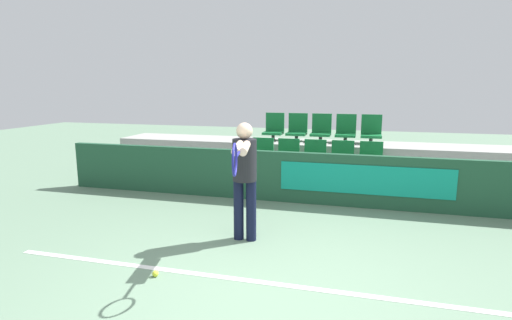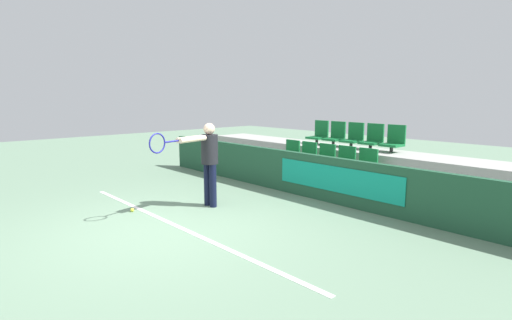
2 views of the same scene
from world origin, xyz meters
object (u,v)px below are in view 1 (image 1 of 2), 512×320
object	(u,v)px
stadium_chair_4	(371,160)
stadium_chair_5	(274,128)
tennis_player	(244,171)
stadium_chair_9	(371,131)
stadium_chair_0	(262,155)
stadium_chair_6	(297,129)
stadium_chair_2	(314,158)
stadium_chair_1	(288,157)
tennis_ball	(155,274)
stadium_chair_8	(346,130)
stadium_chair_3	(342,159)
stadium_chair_7	(321,130)

from	to	relation	value
stadium_chair_4	stadium_chair_5	distance (m)	2.30
tennis_player	stadium_chair_5	bearing A→B (deg)	84.68
stadium_chair_4	stadium_chair_9	distance (m)	1.12
stadium_chair_0	stadium_chair_6	xyz separation A→B (m)	(0.50, 1.04, 0.41)
stadium_chair_0	stadium_chair_2	bearing A→B (deg)	0.00
stadium_chair_1	stadium_chair_9	size ratio (longest dim) A/B	1.00
tennis_player	tennis_ball	bearing A→B (deg)	-130.62
stadium_chair_2	stadium_chair_8	world-z (taller)	stadium_chair_8
stadium_chair_0	stadium_chair_3	size ratio (longest dim) A/B	1.00
stadium_chair_6	stadium_chair_8	world-z (taller)	same
stadium_chair_2	tennis_player	xyz separation A→B (m)	(-0.55, -2.65, 0.28)
stadium_chair_1	tennis_ball	world-z (taller)	stadium_chair_1
stadium_chair_0	tennis_ball	distance (m)	3.86
stadium_chair_8	stadium_chair_9	distance (m)	0.50
stadium_chair_9	tennis_player	xyz separation A→B (m)	(-1.56, -3.70, -0.13)
stadium_chair_5	stadium_chair_7	size ratio (longest dim) A/B	1.00
stadium_chair_0	stadium_chair_4	xyz separation A→B (m)	(2.00, 0.00, 0.00)
stadium_chair_0	stadium_chair_4	bearing A→B (deg)	0.00
stadium_chair_4	tennis_ball	size ratio (longest dim) A/B	8.67
stadium_chair_3	tennis_player	world-z (taller)	tennis_player
tennis_ball	stadium_chair_6	bearing A→B (deg)	82.06
stadium_chair_0	stadium_chair_7	size ratio (longest dim) A/B	1.00
stadium_chair_0	stadium_chair_6	size ratio (longest dim) A/B	1.00
stadium_chair_5	stadium_chair_7	world-z (taller)	same
tennis_ball	stadium_chair_5	bearing A→B (deg)	87.92
stadium_chair_8	tennis_ball	world-z (taller)	stadium_chair_8
stadium_chair_1	stadium_chair_6	bearing A→B (deg)	90.00
stadium_chair_0	tennis_player	size ratio (longest dim) A/B	0.38
stadium_chair_9	stadium_chair_1	bearing A→B (deg)	-145.22
stadium_chair_5	stadium_chair_7	xyz separation A→B (m)	(1.00, 0.00, 0.00)
stadium_chair_9	stadium_chair_8	bearing A→B (deg)	180.00
stadium_chair_7	tennis_ball	xyz separation A→B (m)	(-1.18, -4.85, -1.03)
stadium_chair_5	stadium_chair_8	world-z (taller)	same
stadium_chair_0	tennis_ball	size ratio (longest dim) A/B	8.67
stadium_chair_2	tennis_player	distance (m)	2.72
stadium_chair_7	tennis_player	bearing A→B (deg)	-98.51
stadium_chair_3	stadium_chair_4	size ratio (longest dim) A/B	1.00
stadium_chair_5	stadium_chair_9	size ratio (longest dim) A/B	1.00
stadium_chair_0	tennis_ball	xyz separation A→B (m)	(-0.18, -3.81, -0.62)
stadium_chair_2	stadium_chair_6	size ratio (longest dim) A/B	1.00
stadium_chair_4	stadium_chair_5	size ratio (longest dim) A/B	1.00
tennis_player	stadium_chair_9	bearing A→B (deg)	54.93
stadium_chair_3	tennis_player	distance (m)	2.87
stadium_chair_1	stadium_chair_6	distance (m)	1.12
stadium_chair_9	tennis_ball	bearing A→B (deg)	-114.19
stadium_chair_8	tennis_ball	bearing A→B (deg)	-109.09
stadium_chair_4	stadium_chair_6	xyz separation A→B (m)	(-1.50, 1.04, 0.41)
tennis_ball	stadium_chair_4	bearing A→B (deg)	60.21
stadium_chair_0	stadium_chair_9	xyz separation A→B (m)	(2.00, 1.04, 0.41)
stadium_chair_1	stadium_chair_2	distance (m)	0.50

